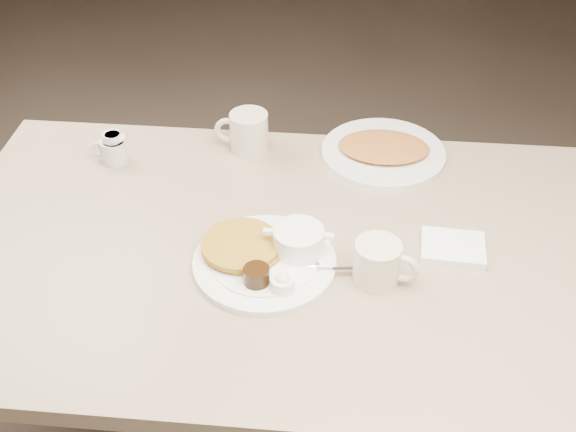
# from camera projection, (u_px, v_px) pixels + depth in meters

# --- Properties ---
(diner_table) EXTENTS (1.50, 0.90, 0.75)m
(diner_table) POSITION_uv_depth(u_px,v_px,m) (287.00, 304.00, 1.63)
(diner_table) COLOR tan
(diner_table) RESTS_ON ground
(main_plate) EXTENTS (0.36, 0.30, 0.07)m
(main_plate) POSITION_uv_depth(u_px,v_px,m) (268.00, 255.00, 1.48)
(main_plate) COLOR white
(main_plate) RESTS_ON diner_table
(coffee_mug_near) EXTENTS (0.14, 0.11, 0.09)m
(coffee_mug_near) POSITION_uv_depth(u_px,v_px,m) (379.00, 262.00, 1.42)
(coffee_mug_near) COLOR #F3E6CA
(coffee_mug_near) RESTS_ON diner_table
(napkin) EXTENTS (0.14, 0.11, 0.02)m
(napkin) POSITION_uv_depth(u_px,v_px,m) (453.00, 248.00, 1.51)
(napkin) COLOR white
(napkin) RESTS_ON diner_table
(coffee_mug_far) EXTENTS (0.14, 0.10, 0.10)m
(coffee_mug_far) POSITION_uv_depth(u_px,v_px,m) (248.00, 132.00, 1.79)
(coffee_mug_far) COLOR beige
(coffee_mug_far) RESTS_ON diner_table
(creamer_left) EXTENTS (0.09, 0.08, 0.08)m
(creamer_left) POSITION_uv_depth(u_px,v_px,m) (113.00, 149.00, 1.75)
(creamer_left) COLOR silver
(creamer_left) RESTS_ON diner_table
(creamer_right) EXTENTS (0.08, 0.07, 0.08)m
(creamer_right) POSITION_uv_depth(u_px,v_px,m) (114.00, 149.00, 1.75)
(creamer_right) COLOR white
(creamer_right) RESTS_ON diner_table
(hash_plate) EXTENTS (0.31, 0.31, 0.04)m
(hash_plate) POSITION_uv_depth(u_px,v_px,m) (383.00, 151.00, 1.79)
(hash_plate) COLOR silver
(hash_plate) RESTS_ON diner_table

